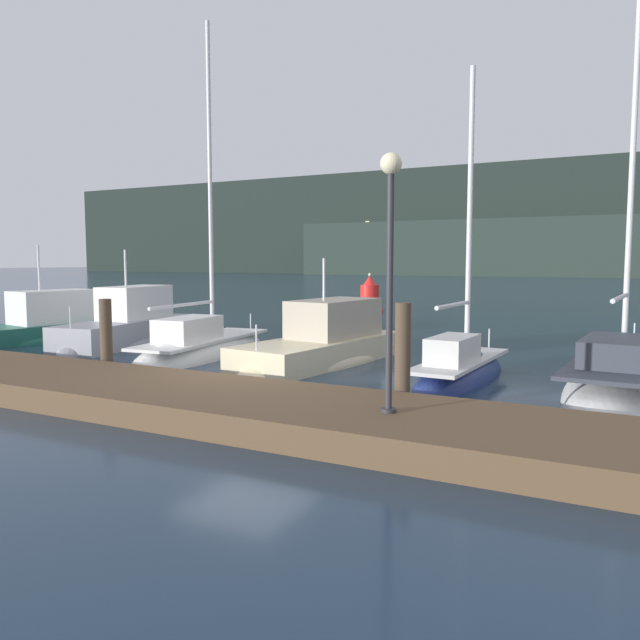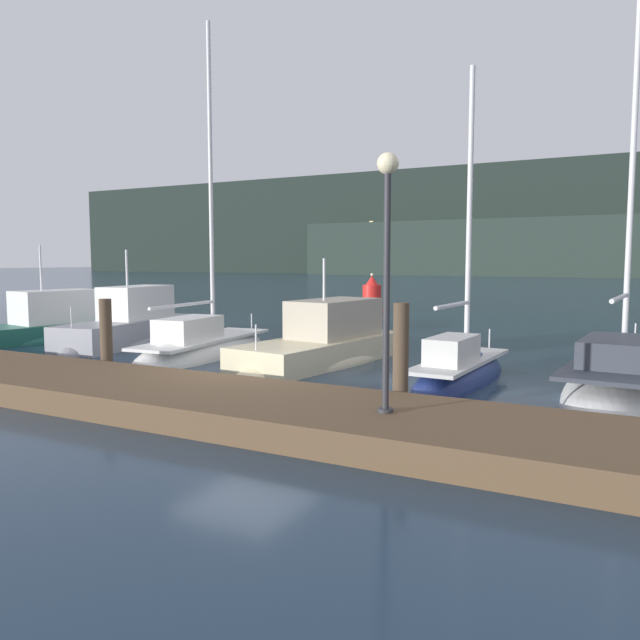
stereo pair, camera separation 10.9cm
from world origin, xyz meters
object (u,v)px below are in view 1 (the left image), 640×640
at_px(sailboat_berth_5, 460,376).
at_px(dock_lamppost, 390,240).
at_px(motorboat_berth_2, 127,335).
at_px(channel_buoy, 370,297).
at_px(motorboat_berth_1, 41,333).
at_px(sailboat_berth_6, 619,386).
at_px(sailboat_berth_3, 203,352).
at_px(motorboat_berth_4, 323,353).

height_order(sailboat_berth_5, dock_lamppost, sailboat_berth_5).
bearing_deg(motorboat_berth_2, channel_buoy, 83.70).
bearing_deg(sailboat_berth_5, motorboat_berth_1, 177.70).
distance_m(sailboat_berth_5, sailboat_berth_6, 3.26).
xyz_separation_m(sailboat_berth_5, channel_buoy, (-9.51, 17.05, 0.65)).
height_order(sailboat_berth_6, dock_lamppost, sailboat_berth_6).
bearing_deg(sailboat_berth_5, dock_lamppost, -86.99).
bearing_deg(sailboat_berth_5, sailboat_berth_3, 177.59).
xyz_separation_m(sailboat_berth_3, motorboat_berth_4, (3.54, 0.66, 0.14)).
distance_m(motorboat_berth_1, dock_lamppost, 16.19).
xyz_separation_m(channel_buoy, dock_lamppost, (9.77, -22.13, 2.26)).
relative_size(motorboat_berth_2, channel_buoy, 3.00).
bearing_deg(dock_lamppost, channel_buoy, 113.83).
relative_size(sailboat_berth_5, dock_lamppost, 1.99).
bearing_deg(dock_lamppost, sailboat_berth_3, 145.26).
distance_m(motorboat_berth_2, sailboat_berth_6, 14.49).
height_order(sailboat_berth_5, channel_buoy, sailboat_berth_5).
distance_m(sailboat_berth_6, channel_buoy, 20.88).
bearing_deg(sailboat_berth_5, motorboat_berth_2, 174.15).
relative_size(channel_buoy, dock_lamppost, 0.54).
xyz_separation_m(motorboat_berth_1, sailboat_berth_5, (14.65, -0.59, -0.15)).
bearing_deg(motorboat_berth_2, sailboat_berth_6, -2.58).
distance_m(motorboat_berth_1, motorboat_berth_2, 3.44).
bearing_deg(sailboat_berth_5, sailboat_berth_6, 8.87).
bearing_deg(channel_buoy, sailboat_berth_3, -83.23).
distance_m(sailboat_berth_6, dock_lamppost, 6.95).
bearing_deg(sailboat_berth_5, channel_buoy, 119.15).
xyz_separation_m(sailboat_berth_3, sailboat_berth_5, (7.52, -0.32, 0.00)).
bearing_deg(dock_lamppost, motorboat_berth_2, 151.58).
xyz_separation_m(motorboat_berth_4, dock_lamppost, (4.25, -6.06, 2.77)).
bearing_deg(motorboat_berth_1, sailboat_berth_5, -2.30).
relative_size(motorboat_berth_2, sailboat_berth_6, 0.61).
height_order(motorboat_berth_4, sailboat_berth_6, sailboat_berth_6).
distance_m(sailboat_berth_3, sailboat_berth_6, 10.74).
xyz_separation_m(motorboat_berth_1, dock_lamppost, (14.92, -5.67, 2.76)).
bearing_deg(sailboat_berth_3, channel_buoy, 96.77).
bearing_deg(motorboat_berth_2, sailboat_berth_5, -5.85).
height_order(motorboat_berth_2, sailboat_berth_3, sailboat_berth_3).
xyz_separation_m(motorboat_berth_1, channel_buoy, (5.14, 16.46, 0.50)).
bearing_deg(sailboat_berth_6, motorboat_berth_1, 179.72).
relative_size(sailboat_berth_3, sailboat_berth_6, 1.00).
bearing_deg(dock_lamppost, motorboat_berth_1, 159.18).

